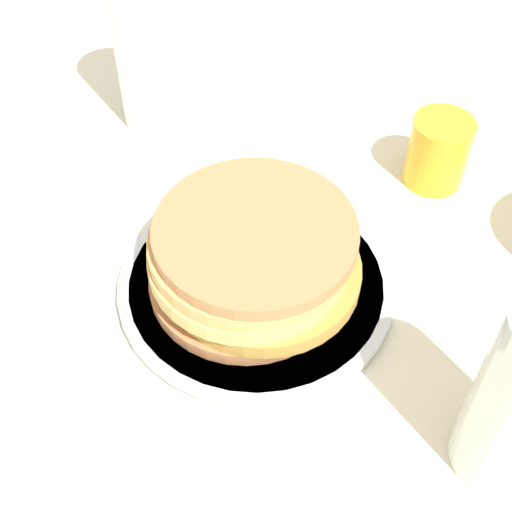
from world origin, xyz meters
TOP-DOWN VIEW (x-y plane):
  - ground_plane at (0.00, 0.00)m, footprint 4.00×4.00m
  - plate at (0.02, 0.02)m, footprint 0.26×0.26m
  - pancake_stack at (0.03, 0.02)m, footprint 0.18×0.19m
  - juice_glass at (-0.21, 0.10)m, footprint 0.06×0.06m
  - water_bottle_mid at (-0.13, -0.21)m, footprint 0.08×0.08m

SIDE VIEW (x-z plane):
  - ground_plane at x=0.00m, z-range 0.00..0.00m
  - plate at x=0.02m, z-range 0.00..0.01m
  - juice_glass at x=-0.21m, z-range 0.00..0.08m
  - pancake_stack at x=0.03m, z-range 0.01..0.09m
  - water_bottle_mid at x=-0.13m, z-range -0.01..0.21m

